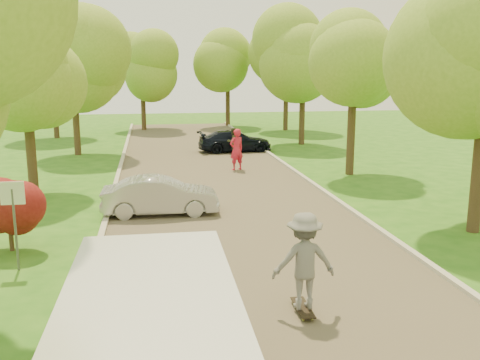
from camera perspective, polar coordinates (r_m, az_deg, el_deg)
ground at (r=10.39m, az=6.08°, el=-15.49°), size 100.00×100.00×0.00m
road at (r=17.71m, az=-0.91°, el=-3.75°), size 8.00×60.00×0.01m
curb_left at (r=17.57m, az=-14.11°, el=-4.06°), size 0.18×60.00×0.12m
curb_right at (r=18.72m, az=11.45°, el=-2.96°), size 0.18×60.00×0.12m
street_sign at (r=13.64m, az=-23.01°, el=-2.67°), size 0.55×0.06×2.17m
red_shrub at (r=15.28m, az=-23.44°, el=-3.03°), size 1.70×1.70×1.95m
tree_l_midb at (r=21.29m, az=-21.49°, el=10.54°), size 4.30×4.20×6.62m
tree_l_far at (r=31.11m, az=-17.09°, el=12.60°), size 4.92×4.80×7.79m
tree_r_midb at (r=24.64m, az=12.49°, el=11.82°), size 4.51×4.40×7.01m
tree_r_far at (r=34.32m, az=7.17°, el=13.50°), size 5.33×5.20×8.34m
tree_bg_a at (r=39.36m, az=-19.13°, el=11.97°), size 5.12×5.00×7.72m
tree_bg_b at (r=42.28m, az=5.29°, el=12.80°), size 5.12×5.00×7.95m
tree_bg_c at (r=42.87m, az=-10.14°, el=11.97°), size 4.92×4.80×7.33m
tree_bg_d at (r=45.39m, az=-1.05°, el=12.49°), size 5.12×5.00×7.72m
silver_sedan at (r=17.86m, az=-8.48°, el=-1.68°), size 3.86×1.43×1.26m
dark_sedan at (r=31.18m, az=-0.55°, el=4.17°), size 4.38×2.05×1.24m
longboard at (r=10.95m, az=6.72°, el=-13.38°), size 0.30×1.00×0.12m
skateboarder at (r=10.57m, az=6.84°, el=-8.55°), size 1.26×0.75×1.93m
person_striped at (r=25.37m, az=-0.37°, el=3.27°), size 0.85×0.73×1.98m
person_olive at (r=29.93m, az=-0.76°, el=4.13°), size 0.93×0.85×1.53m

